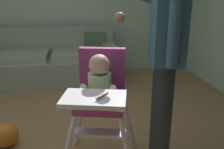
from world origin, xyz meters
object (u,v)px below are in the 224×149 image
at_px(toy_ball_second, 6,135).
at_px(high_chair, 100,90).
at_px(couch, 52,61).
at_px(adult_standing, 164,55).

bearing_deg(toy_ball_second, high_chair, -24.36).
bearing_deg(couch, adult_standing, 24.24).
distance_m(high_chair, adult_standing, 0.54).
bearing_deg(high_chair, adult_standing, 91.36).
relative_size(high_chair, toy_ball_second, 4.10).
distance_m(couch, adult_standing, 2.57).
xyz_separation_m(high_chair, toy_ball_second, (-0.85, 0.39, -0.55)).
height_order(high_chair, adult_standing, adult_standing).
height_order(high_chair, toy_ball_second, high_chair).
xyz_separation_m(couch, adult_standing, (1.02, -2.28, 0.62)).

